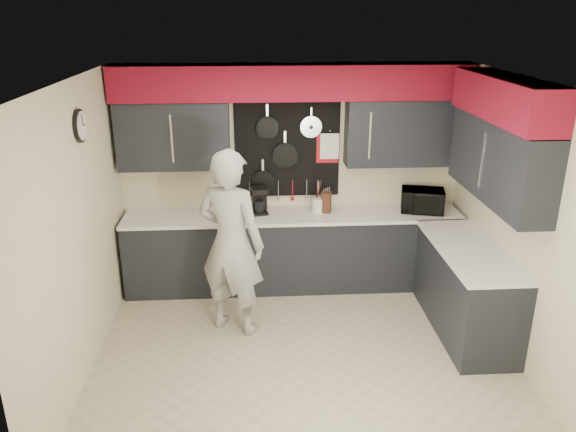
{
  "coord_description": "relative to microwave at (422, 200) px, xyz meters",
  "views": [
    {
      "loc": [
        -0.45,
        -4.64,
        3.16
      ],
      "look_at": [
        -0.12,
        0.5,
        1.24
      ],
      "focal_mm": 35.0,
      "sensor_mm": 36.0,
      "label": 1
    }
  ],
  "objects": [
    {
      "name": "microwave",
      "position": [
        0.0,
        0.0,
        0.0
      ],
      "size": [
        0.55,
        0.43,
        0.27
      ],
      "primitive_type": "imported",
      "rotation": [
        0.0,
        0.0,
        -0.24
      ],
      "color": "black",
      "rests_on": "base_cabinets"
    },
    {
      "name": "person",
      "position": [
        -2.19,
        -0.92,
        -0.09
      ],
      "size": [
        0.84,
        0.73,
        1.93
      ],
      "primitive_type": "imported",
      "rotation": [
        0.0,
        0.0,
        2.67
      ],
      "color": "#989896",
      "rests_on": "ground"
    },
    {
      "name": "knife_block",
      "position": [
        -1.12,
        0.04,
        -0.01
      ],
      "size": [
        0.14,
        0.14,
        0.24
      ],
      "primitive_type": "cube",
      "rotation": [
        0.0,
        0.0,
        -0.3
      ],
      "color": "#371B11",
      "rests_on": "base_cabinets"
    },
    {
      "name": "ground",
      "position": [
        -1.51,
        -1.43,
        -1.05
      ],
      "size": [
        4.0,
        4.0,
        0.0
      ],
      "primitive_type": "plane",
      "color": "#B4A88C",
      "rests_on": "ground"
    },
    {
      "name": "back_wall_assembly",
      "position": [
        -1.5,
        0.17,
        0.96
      ],
      "size": [
        4.0,
        0.36,
        2.6
      ],
      "color": "beige",
      "rests_on": "ground"
    },
    {
      "name": "left_wall_assembly",
      "position": [
        -3.5,
        -1.41,
        0.28
      ],
      "size": [
        0.05,
        3.5,
        2.6
      ],
      "color": "beige",
      "rests_on": "ground"
    },
    {
      "name": "base_cabinets",
      "position": [
        -1.02,
        -0.3,
        -0.6
      ],
      "size": [
        3.95,
        2.2,
        0.92
      ],
      "color": "black",
      "rests_on": "ground"
    },
    {
      "name": "coffee_maker",
      "position": [
        -1.9,
        0.08,
        0.03
      ],
      "size": [
        0.21,
        0.24,
        0.31
      ],
      "rotation": [
        0.0,
        0.0,
        0.22
      ],
      "color": "black",
      "rests_on": "base_cabinets"
    },
    {
      "name": "utensil_crock",
      "position": [
        -1.22,
        0.05,
        -0.05
      ],
      "size": [
        0.13,
        0.13,
        0.17
      ],
      "primitive_type": "cylinder",
      "color": "white",
      "rests_on": "base_cabinets"
    },
    {
      "name": "right_wall_assembly",
      "position": [
        0.35,
        -1.17,
        0.89
      ],
      "size": [
        0.36,
        3.5,
        2.6
      ],
      "color": "beige",
      "rests_on": "ground"
    }
  ]
}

